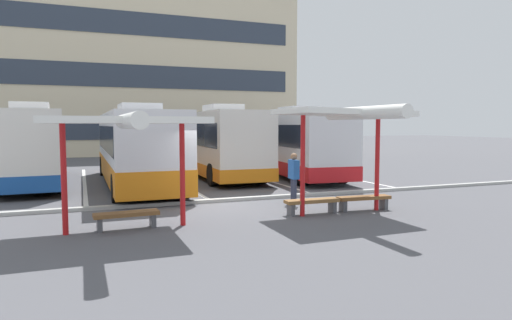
{
  "coord_description": "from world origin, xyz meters",
  "views": [
    {
      "loc": [
        -4.23,
        -14.07,
        2.67
      ],
      "look_at": [
        2.35,
        2.81,
        1.26
      ],
      "focal_mm": 31.58,
      "sensor_mm": 36.0,
      "label": 1
    }
  ],
  "objects_px": {
    "bench_1": "(312,203)",
    "bench_2": "(364,200)",
    "coach_bus_0": "(34,146)",
    "coach_bus_1": "(136,149)",
    "bench_0": "(127,216)",
    "waiting_shelter_0": "(126,123)",
    "coach_bus_2": "(216,143)",
    "waiting_shelter_1": "(347,116)",
    "waiting_passenger_0": "(294,174)",
    "coach_bus_3": "(289,144)"
  },
  "relations": [
    {
      "from": "coach_bus_3",
      "to": "bench_2",
      "type": "distance_m",
      "value": 10.25
    },
    {
      "from": "coach_bus_2",
      "to": "coach_bus_1",
      "type": "bearing_deg",
      "value": -154.24
    },
    {
      "from": "coach_bus_3",
      "to": "bench_0",
      "type": "distance_m",
      "value": 13.66
    },
    {
      "from": "coach_bus_2",
      "to": "bench_0",
      "type": "xyz_separation_m",
      "value": [
        -5.54,
        -10.85,
        -1.4
      ]
    },
    {
      "from": "coach_bus_2",
      "to": "waiting_shelter_1",
      "type": "relative_size",
      "value": 2.56
    },
    {
      "from": "coach_bus_1",
      "to": "coach_bus_3",
      "type": "height_order",
      "value": "coach_bus_3"
    },
    {
      "from": "coach_bus_1",
      "to": "bench_1",
      "type": "height_order",
      "value": "coach_bus_1"
    },
    {
      "from": "waiting_shelter_1",
      "to": "waiting_passenger_0",
      "type": "relative_size",
      "value": 2.41
    },
    {
      "from": "coach_bus_2",
      "to": "bench_0",
      "type": "bearing_deg",
      "value": -117.04
    },
    {
      "from": "bench_0",
      "to": "waiting_passenger_0",
      "type": "xyz_separation_m",
      "value": [
        5.66,
        1.85,
        0.67
      ]
    },
    {
      "from": "coach_bus_3",
      "to": "waiting_shelter_1",
      "type": "height_order",
      "value": "coach_bus_3"
    },
    {
      "from": "waiting_shelter_0",
      "to": "bench_2",
      "type": "bearing_deg",
      "value": 2.28
    },
    {
      "from": "bench_0",
      "to": "bench_1",
      "type": "distance_m",
      "value": 5.38
    },
    {
      "from": "bench_0",
      "to": "coach_bus_0",
      "type": "bearing_deg",
      "value": 105.58
    },
    {
      "from": "bench_2",
      "to": "waiting_passenger_0",
      "type": "relative_size",
      "value": 1.02
    },
    {
      "from": "bench_0",
      "to": "waiting_shelter_1",
      "type": "height_order",
      "value": "waiting_shelter_1"
    },
    {
      "from": "waiting_passenger_0",
      "to": "coach_bus_1",
      "type": "bearing_deg",
      "value": 122.61
    },
    {
      "from": "coach_bus_0",
      "to": "coach_bus_1",
      "type": "bearing_deg",
      "value": -26.97
    },
    {
      "from": "bench_0",
      "to": "waiting_shelter_1",
      "type": "distance_m",
      "value": 6.81
    },
    {
      "from": "bench_1",
      "to": "coach_bus_3",
      "type": "bearing_deg",
      "value": 68.34
    },
    {
      "from": "coach_bus_0",
      "to": "coach_bus_1",
      "type": "relative_size",
      "value": 0.88
    },
    {
      "from": "coach_bus_0",
      "to": "waiting_shelter_1",
      "type": "xyz_separation_m",
      "value": [
        9.33,
        -11.33,
        1.24
      ]
    },
    {
      "from": "coach_bus_0",
      "to": "waiting_shelter_0",
      "type": "xyz_separation_m",
      "value": [
        3.05,
        -11.26,
        1.02
      ]
    },
    {
      "from": "coach_bus_3",
      "to": "waiting_shelter_0",
      "type": "height_order",
      "value": "coach_bus_3"
    },
    {
      "from": "waiting_shelter_0",
      "to": "bench_0",
      "type": "xyz_separation_m",
      "value": [
        -0.0,
        0.31,
        -2.39
      ]
    },
    {
      "from": "bench_0",
      "to": "bench_2",
      "type": "bearing_deg",
      "value": -0.19
    },
    {
      "from": "coach_bus_1",
      "to": "bench_2",
      "type": "height_order",
      "value": "coach_bus_1"
    },
    {
      "from": "waiting_shelter_1",
      "to": "bench_1",
      "type": "xyz_separation_m",
      "value": [
        -0.9,
        0.41,
        -2.61
      ]
    },
    {
      "from": "coach_bus_0",
      "to": "bench_0",
      "type": "bearing_deg",
      "value": -74.42
    },
    {
      "from": "coach_bus_1",
      "to": "coach_bus_3",
      "type": "distance_m",
      "value": 8.16
    },
    {
      "from": "waiting_shelter_1",
      "to": "bench_2",
      "type": "bearing_deg",
      "value": 21.72
    },
    {
      "from": "coach_bus_1",
      "to": "waiting_shelter_1",
      "type": "distance_m",
      "value": 10.54
    },
    {
      "from": "coach_bus_2",
      "to": "bench_1",
      "type": "height_order",
      "value": "coach_bus_2"
    },
    {
      "from": "coach_bus_3",
      "to": "bench_1",
      "type": "relative_size",
      "value": 6.67
    },
    {
      "from": "coach_bus_0",
      "to": "waiting_passenger_0",
      "type": "bearing_deg",
      "value": -46.26
    },
    {
      "from": "bench_1",
      "to": "waiting_passenger_0",
      "type": "xyz_separation_m",
      "value": [
        0.27,
        1.81,
        0.67
      ]
    },
    {
      "from": "bench_1",
      "to": "bench_2",
      "type": "distance_m",
      "value": 1.8
    },
    {
      "from": "coach_bus_2",
      "to": "bench_2",
      "type": "relative_size",
      "value": 6.05
    },
    {
      "from": "coach_bus_3",
      "to": "waiting_shelter_1",
      "type": "xyz_separation_m",
      "value": [
        -3.02,
        -10.29,
        1.26
      ]
    },
    {
      "from": "waiting_shelter_0",
      "to": "bench_1",
      "type": "relative_size",
      "value": 2.68
    },
    {
      "from": "bench_1",
      "to": "waiting_shelter_1",
      "type": "bearing_deg",
      "value": -24.72
    },
    {
      "from": "coach_bus_2",
      "to": "coach_bus_3",
      "type": "relative_size",
      "value": 0.94
    },
    {
      "from": "coach_bus_0",
      "to": "waiting_shelter_1",
      "type": "bearing_deg",
      "value": -50.52
    },
    {
      "from": "coach_bus_1",
      "to": "waiting_shelter_0",
      "type": "bearing_deg",
      "value": -97.7
    },
    {
      "from": "waiting_shelter_1",
      "to": "waiting_passenger_0",
      "type": "height_order",
      "value": "waiting_shelter_1"
    },
    {
      "from": "waiting_shelter_1",
      "to": "bench_2",
      "type": "xyz_separation_m",
      "value": [
        0.9,
        0.36,
        -2.61
      ]
    },
    {
      "from": "bench_0",
      "to": "waiting_passenger_0",
      "type": "relative_size",
      "value": 0.95
    },
    {
      "from": "coach_bus_2",
      "to": "bench_2",
      "type": "height_order",
      "value": "coach_bus_2"
    },
    {
      "from": "waiting_shelter_0",
      "to": "waiting_passenger_0",
      "type": "xyz_separation_m",
      "value": [
        5.66,
        2.16,
        -1.71
      ]
    },
    {
      "from": "coach_bus_2",
      "to": "bench_1",
      "type": "relative_size",
      "value": 6.29
    }
  ]
}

